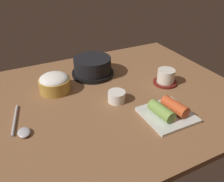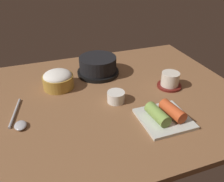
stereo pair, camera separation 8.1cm
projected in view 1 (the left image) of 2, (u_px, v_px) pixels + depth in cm
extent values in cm
cube|color=brown|center=(105.00, 99.00, 83.67)|extent=(100.00, 76.00, 2.00)
cylinder|color=black|center=(93.00, 73.00, 97.37)|extent=(17.35, 17.35, 1.47)
cylinder|color=black|center=(92.00, 65.00, 95.40)|extent=(15.30, 15.30, 6.08)
cylinder|color=#D15619|center=(92.00, 59.00, 93.96)|extent=(13.46, 13.46, 0.60)
cylinder|color=#B78C38|center=(55.00, 85.00, 85.55)|extent=(11.52, 11.52, 4.87)
ellipsoid|color=white|center=(54.00, 79.00, 84.27)|extent=(10.60, 10.60, 4.03)
cylinder|color=maroon|center=(165.00, 83.00, 91.19)|extent=(9.22, 9.22, 0.80)
cylinder|color=silver|center=(166.00, 76.00, 89.65)|extent=(6.71, 6.71, 5.11)
cylinder|color=#C6D18C|center=(167.00, 71.00, 88.46)|extent=(5.71, 5.71, 0.40)
cylinder|color=white|center=(117.00, 97.00, 79.84)|extent=(6.07, 6.07, 3.76)
cylinder|color=#B73323|center=(117.00, 93.00, 79.01)|extent=(4.98, 4.98, 0.50)
cube|color=silver|center=(167.00, 115.00, 73.33)|extent=(14.83, 14.83, 1.00)
cylinder|color=#7A9E47|center=(161.00, 111.00, 71.10)|extent=(4.60, 9.22, 3.76)
cylinder|color=#C64C23|center=(175.00, 107.00, 73.07)|extent=(5.05, 9.36, 3.76)
cylinder|color=#B7B7BC|center=(15.00, 120.00, 71.26)|extent=(3.97, 15.06, 0.80)
ellipsoid|color=#B7B7BC|center=(24.00, 132.00, 66.02)|extent=(3.60, 4.68, 1.26)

